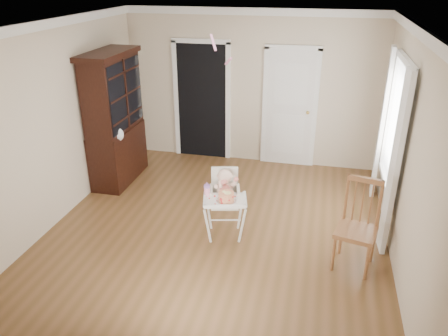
% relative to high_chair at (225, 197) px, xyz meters
% --- Properties ---
extents(floor, '(5.00, 5.00, 0.00)m').
position_rel_high_chair_xyz_m(floor, '(-0.13, 0.14, -0.59)').
color(floor, brown).
rests_on(floor, ground).
extents(ceiling, '(5.00, 5.00, 0.00)m').
position_rel_high_chair_xyz_m(ceiling, '(-0.13, 0.14, 2.11)').
color(ceiling, white).
rests_on(ceiling, wall_back).
extents(wall_back, '(4.50, 0.00, 4.50)m').
position_rel_high_chair_xyz_m(wall_back, '(-0.13, 2.64, 0.76)').
color(wall_back, beige).
rests_on(wall_back, floor).
extents(wall_left, '(0.00, 5.00, 5.00)m').
position_rel_high_chair_xyz_m(wall_left, '(-2.38, 0.14, 0.76)').
color(wall_left, beige).
rests_on(wall_left, floor).
extents(wall_right, '(0.00, 5.00, 5.00)m').
position_rel_high_chair_xyz_m(wall_right, '(2.12, 0.14, 0.76)').
color(wall_right, beige).
rests_on(wall_right, floor).
extents(crown_molding, '(4.50, 5.00, 0.12)m').
position_rel_high_chair_xyz_m(crown_molding, '(-0.13, 0.14, 2.05)').
color(crown_molding, white).
rests_on(crown_molding, ceiling).
extents(doorway, '(1.06, 0.05, 2.22)m').
position_rel_high_chair_xyz_m(doorway, '(-1.03, 2.62, 0.52)').
color(doorway, black).
rests_on(doorway, wall_back).
extents(closet_door, '(0.96, 0.09, 2.13)m').
position_rel_high_chair_xyz_m(closet_door, '(0.57, 2.61, 0.44)').
color(closet_door, white).
rests_on(closet_door, wall_back).
extents(window_right, '(0.13, 1.84, 2.30)m').
position_rel_high_chair_xyz_m(window_right, '(2.05, 0.94, 0.70)').
color(window_right, white).
rests_on(window_right, wall_right).
extents(high_chair, '(0.67, 0.78, 0.95)m').
position_rel_high_chair_xyz_m(high_chair, '(0.00, 0.00, 0.00)').
color(high_chair, white).
rests_on(high_chair, floor).
extents(baby, '(0.31, 0.23, 0.44)m').
position_rel_high_chair_xyz_m(baby, '(-0.00, 0.02, 0.14)').
color(baby, beige).
rests_on(baby, high_chair).
extents(cake, '(0.25, 0.25, 0.12)m').
position_rel_high_chair_xyz_m(cake, '(0.07, -0.23, 0.13)').
color(cake, silver).
rests_on(cake, high_chair).
extents(sippy_cup, '(0.08, 0.08, 0.19)m').
position_rel_high_chair_xyz_m(sippy_cup, '(-0.19, -0.16, 0.16)').
color(sippy_cup, pink).
rests_on(sippy_cup, high_chair).
extents(china_cabinet, '(0.57, 1.27, 2.14)m').
position_rel_high_chair_xyz_m(china_cabinet, '(-2.12, 1.30, 0.49)').
color(china_cabinet, black).
rests_on(china_cabinet, floor).
extents(dining_chair, '(0.54, 0.54, 1.09)m').
position_rel_high_chair_xyz_m(dining_chair, '(1.65, -0.27, -0.08)').
color(dining_chair, brown).
rests_on(dining_chair, floor).
extents(streamer, '(0.21, 0.47, 0.15)m').
position_rel_high_chair_xyz_m(streamer, '(-0.36, 0.88, 1.80)').
color(streamer, '#FF93C2').
rests_on(streamer, ceiling).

